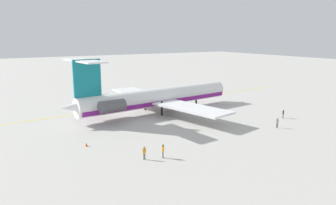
% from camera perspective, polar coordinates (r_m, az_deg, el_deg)
% --- Properties ---
extents(ground, '(343.72, 343.72, 0.00)m').
position_cam_1_polar(ground, '(76.92, -7.07, 0.26)').
color(ground, '#B7B5AD').
extents(main_jetliner, '(38.99, 34.48, 11.36)m').
position_cam_1_polar(main_jetliner, '(64.40, -2.60, 0.88)').
color(main_jetliner, white).
rests_on(main_jetliner, ground).
extents(ground_crew_near_nose, '(0.36, 0.29, 1.71)m').
position_cam_1_polar(ground_crew_near_nose, '(57.20, 18.82, -3.23)').
color(ground_crew_near_nose, black).
rests_on(ground_crew_near_nose, ground).
extents(ground_crew_near_tail, '(0.31, 0.38, 1.80)m').
position_cam_1_polar(ground_crew_near_tail, '(41.23, -0.90, -8.31)').
color(ground_crew_near_tail, black).
rests_on(ground_crew_near_tail, ground).
extents(ground_crew_portside, '(0.40, 0.26, 1.65)m').
position_cam_1_polar(ground_crew_portside, '(64.25, 19.75, -1.72)').
color(ground_crew_portside, black).
rests_on(ground_crew_portside, ground).
extents(ground_crew_starboard, '(0.43, 0.27, 1.70)m').
position_cam_1_polar(ground_crew_starboard, '(40.83, -4.22, -8.64)').
color(ground_crew_starboard, black).
rests_on(ground_crew_starboard, ground).
extents(safety_cone_nose, '(0.40, 0.40, 0.55)m').
position_cam_1_polar(safety_cone_nose, '(47.07, -14.27, -7.20)').
color(safety_cone_nose, '#EA590F').
rests_on(safety_cone_nose, ground).
extents(safety_cone_wingtip, '(0.40, 0.40, 0.55)m').
position_cam_1_polar(safety_cone_wingtip, '(86.09, 3.48, 1.76)').
color(safety_cone_wingtip, '#EA590F').
rests_on(safety_cone_wingtip, ground).
extents(taxiway_centreline, '(92.97, 7.30, 0.01)m').
position_cam_1_polar(taxiway_centreline, '(72.26, -4.74, -0.44)').
color(taxiway_centreline, gold).
rests_on(taxiway_centreline, ground).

